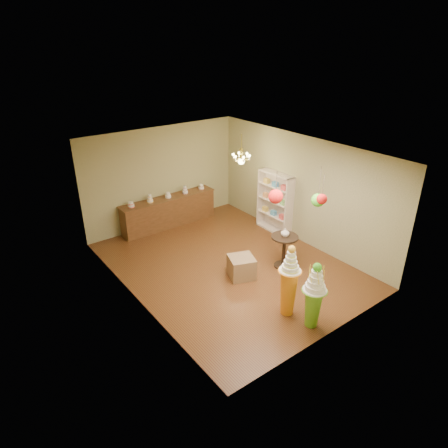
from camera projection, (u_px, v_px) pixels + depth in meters
floor at (228, 265)px, 10.24m from camera, size 6.50×6.50×0.00m
ceiling at (229, 151)px, 8.94m from camera, size 6.50×6.50×0.00m
wall_back at (162, 177)px, 11.93m from camera, size 5.00×0.04×3.00m
wall_front at (337, 270)px, 7.25m from camera, size 5.00×0.04×3.00m
wall_left at (133, 241)px, 8.23m from camera, size 0.04×6.50×3.00m
wall_right at (301, 190)px, 10.94m from camera, size 0.04×6.50×3.00m
pedestal_green at (314, 300)px, 7.88m from camera, size 0.49×0.49×1.46m
pedestal_orange at (289, 287)px, 8.22m from camera, size 0.56×0.56×1.62m
burlap_riser at (241, 267)px, 9.66m from camera, size 0.75×0.75×0.53m
sideboard at (169, 211)px, 12.17m from camera, size 3.04×0.54×1.16m
shelving_unit at (275, 202)px, 11.69m from camera, size 0.33×1.20×1.80m
round_table at (284, 247)px, 9.96m from camera, size 0.68×0.68×0.86m
vase at (285, 232)px, 9.78m from camera, size 0.25×0.25×0.22m
pom_red_left at (276, 197)px, 7.82m from camera, size 0.29×0.29×0.66m
pom_green_mid at (318, 200)px, 8.22m from camera, size 0.28×0.28×0.87m
pom_red_right at (322, 199)px, 7.80m from camera, size 0.21×0.21×0.66m
chandelier at (241, 159)px, 10.77m from camera, size 0.59×0.59×0.85m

